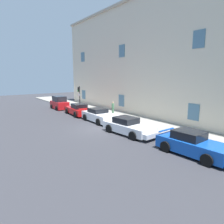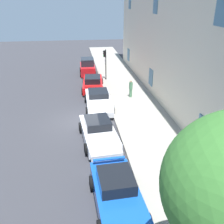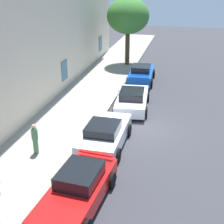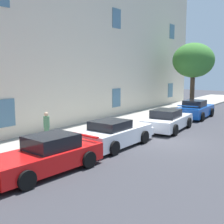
# 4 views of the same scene
# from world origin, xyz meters

# --- Properties ---
(ground_plane) EXTENTS (80.00, 80.00, 0.00)m
(ground_plane) POSITION_xyz_m (0.00, 0.00, 0.00)
(ground_plane) COLOR #333338
(sidewalk) EXTENTS (60.00, 4.27, 0.14)m
(sidewalk) POSITION_xyz_m (0.00, 4.60, 0.07)
(sidewalk) COLOR gray
(sidewalk) RESTS_ON ground
(building_facade) EXTENTS (38.96, 4.26, 13.65)m
(building_facade) POSITION_xyz_m (0.00, 8.61, 6.84)
(building_facade) COLOR beige
(building_facade) RESTS_ON ground
(sportscar_red_lead) EXTENTS (5.22, 2.37, 1.41)m
(sportscar_red_lead) POSITION_xyz_m (-7.38, 1.44, 0.62)
(sportscar_red_lead) COLOR red
(sportscar_red_lead) RESTS_ON ground
(sportscar_yellow_flank) EXTENTS (4.86, 2.25, 1.38)m
(sportscar_yellow_flank) POSITION_xyz_m (-2.28, 1.54, 0.61)
(sportscar_yellow_flank) COLOR white
(sportscar_yellow_flank) RESTS_ON ground
(sportscar_white_middle) EXTENTS (5.05, 2.45, 1.38)m
(sportscar_white_middle) POSITION_xyz_m (3.04, 1.05, 0.61)
(sportscar_white_middle) COLOR white
(sportscar_white_middle) RESTS_ON ground
(sportscar_tail_end) EXTENTS (4.81, 2.25, 1.46)m
(sportscar_tail_end) POSITION_xyz_m (8.82, 1.29, 0.64)
(sportscar_tail_end) COLOR #144CB2
(sportscar_tail_end) RESTS_ON ground
(hatchback_parked) EXTENTS (3.54, 1.91, 1.88)m
(hatchback_parked) POSITION_xyz_m (-12.83, 1.23, 0.84)
(hatchback_parked) COLOR red
(hatchback_parked) RESTS_ON ground
(traffic_light) EXTENTS (0.44, 0.36, 3.26)m
(traffic_light) POSITION_xyz_m (-9.94, 2.99, 2.37)
(traffic_light) COLOR black
(traffic_light) RESTS_ON sidewalk
(pedestrian_admiring) EXTENTS (0.43, 0.43, 1.59)m
(pedestrian_admiring) POSITION_xyz_m (-4.23, 4.61, 0.96)
(pedestrian_admiring) COLOR #4C7F59
(pedestrian_admiring) RESTS_ON sidewalk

